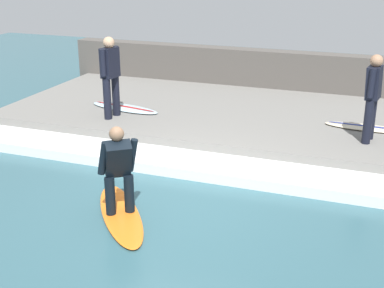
{
  "coord_description": "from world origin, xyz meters",
  "views": [
    {
      "loc": [
        -6.93,
        -2.83,
        3.72
      ],
      "look_at": [
        0.8,
        0.0,
        0.7
      ],
      "focal_mm": 50.0,
      "sensor_mm": 36.0,
      "label": 1
    }
  ],
  "objects_px": {
    "surfer_riding": "(118,166)",
    "surfboard_waiting_near": "(366,127)",
    "surfer_waiting_near": "(373,93)",
    "surfboard_waiting_far": "(125,108)",
    "surfer_waiting_far": "(110,73)",
    "surfboard_riding": "(121,214)"
  },
  "relations": [
    {
      "from": "surfboard_riding",
      "to": "surfer_waiting_near",
      "type": "height_order",
      "value": "surfer_waiting_near"
    },
    {
      "from": "surfboard_riding",
      "to": "surfboard_waiting_near",
      "type": "height_order",
      "value": "surfboard_waiting_near"
    },
    {
      "from": "surfboard_waiting_near",
      "to": "surfer_waiting_far",
      "type": "height_order",
      "value": "surfer_waiting_far"
    },
    {
      "from": "surfer_riding",
      "to": "surfboard_waiting_far",
      "type": "relative_size",
      "value": 0.74
    },
    {
      "from": "surfboard_waiting_near",
      "to": "surfboard_waiting_far",
      "type": "relative_size",
      "value": 0.9
    },
    {
      "from": "surfboard_riding",
      "to": "surfboard_waiting_far",
      "type": "bearing_deg",
      "value": 25.84
    },
    {
      "from": "surfboard_riding",
      "to": "surfboard_waiting_near",
      "type": "xyz_separation_m",
      "value": [
        4.35,
        -3.2,
        0.36
      ]
    },
    {
      "from": "surfer_riding",
      "to": "surfboard_waiting_near",
      "type": "relative_size",
      "value": 0.82
    },
    {
      "from": "surfboard_riding",
      "to": "surfboard_waiting_far",
      "type": "distance_m",
      "value": 4.42
    },
    {
      "from": "surfer_waiting_near",
      "to": "surfboard_waiting_far",
      "type": "relative_size",
      "value": 0.9
    },
    {
      "from": "surfer_riding",
      "to": "surfer_waiting_near",
      "type": "xyz_separation_m",
      "value": [
        3.63,
        -3.26,
        0.47
      ]
    },
    {
      "from": "surfer_riding",
      "to": "surfboard_waiting_near",
      "type": "xyz_separation_m",
      "value": [
        4.35,
        -3.2,
        -0.41
      ]
    },
    {
      "from": "surfboard_riding",
      "to": "surfer_waiting_near",
      "type": "xyz_separation_m",
      "value": [
        3.63,
        -3.26,
        1.24
      ]
    },
    {
      "from": "surfboard_riding",
      "to": "surfer_riding",
      "type": "xyz_separation_m",
      "value": [
        0.0,
        -0.0,
        0.76
      ]
    },
    {
      "from": "surfboard_waiting_far",
      "to": "surfboard_riding",
      "type": "bearing_deg",
      "value": -154.16
    },
    {
      "from": "surfboard_waiting_far",
      "to": "surfer_waiting_near",
      "type": "bearing_deg",
      "value": -93.68
    },
    {
      "from": "surfer_riding",
      "to": "surfboard_waiting_near",
      "type": "bearing_deg",
      "value": -36.35
    },
    {
      "from": "surfer_waiting_near",
      "to": "surfer_waiting_far",
      "type": "relative_size",
      "value": 0.95
    },
    {
      "from": "surfer_riding",
      "to": "surfboard_waiting_far",
      "type": "height_order",
      "value": "surfer_riding"
    },
    {
      "from": "surfboard_riding",
      "to": "surfer_waiting_far",
      "type": "distance_m",
      "value": 4.05
    },
    {
      "from": "surfer_riding",
      "to": "surfer_waiting_far",
      "type": "height_order",
      "value": "surfer_waiting_far"
    },
    {
      "from": "surfer_waiting_near",
      "to": "surfer_riding",
      "type": "bearing_deg",
      "value": 138.03
    }
  ]
}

